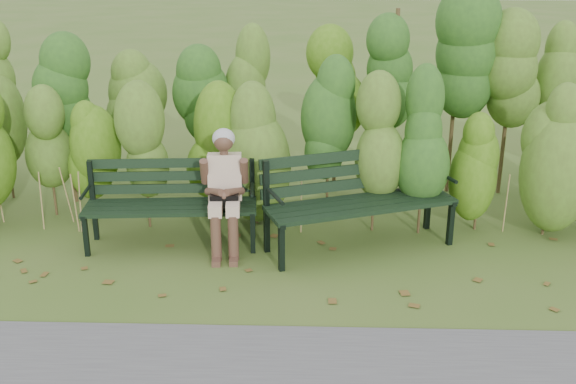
{
  "coord_description": "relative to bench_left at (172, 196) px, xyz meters",
  "views": [
    {
      "loc": [
        0.21,
        -5.88,
        2.98
      ],
      "look_at": [
        0.0,
        0.35,
        0.75
      ],
      "focal_mm": 42.0,
      "sensor_mm": 36.0,
      "label": 1
    }
  ],
  "objects": [
    {
      "name": "ground",
      "position": [
        1.25,
        -0.79,
        -0.53
      ],
      "size": [
        80.0,
        80.0,
        0.0
      ],
      "primitive_type": "plane",
      "color": "#3B5B1C"
    },
    {
      "name": "seated_woman",
      "position": [
        0.59,
        -0.14,
        0.2
      ],
      "size": [
        0.51,
        0.75,
        1.28
      ],
      "color": "tan",
      "rests_on": "ground"
    },
    {
      "name": "bench_left",
      "position": [
        0.0,
        0.0,
        0.0
      ],
      "size": [
        1.84,
        0.73,
        0.9
      ],
      "color": "black",
      "rests_on": "ground"
    },
    {
      "name": "leaf_litter",
      "position": [
        0.64,
        -0.74,
        -0.53
      ],
      "size": [
        5.26,
        2.17,
        0.01
      ],
      "color": "brown",
      "rests_on": "ground"
    },
    {
      "name": "bench_right",
      "position": [
        1.96,
        0.01,
        0.06
      ],
      "size": [
        2.1,
        1.32,
        1.0
      ],
      "color": "black",
      "rests_on": "ground"
    },
    {
      "name": "hedge_band",
      "position": [
        1.25,
        1.08,
        0.73
      ],
      "size": [
        11.04,
        1.67,
        2.42
      ],
      "color": "#47381E",
      "rests_on": "ground"
    }
  ]
}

